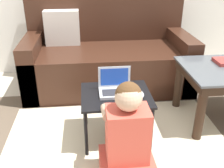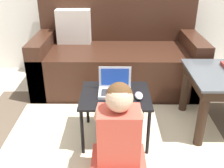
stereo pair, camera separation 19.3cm
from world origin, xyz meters
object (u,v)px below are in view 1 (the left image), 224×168
laptop_desk (116,100)px  laptop (115,89)px  couch (107,57)px  person_seated (127,140)px  computer_mouse (140,94)px

laptop_desk → laptop: bearing=96.8°
couch → person_seated: size_ratio=2.52×
couch → laptop_desk: bearing=-91.1°
couch → computer_mouse: 1.06m
laptop_desk → computer_mouse: computer_mouse is taller
laptop_desk → couch: bearing=88.9°
person_seated → laptop_desk: bearing=92.8°
person_seated → computer_mouse: bearing=68.0°
couch → person_seated: 1.41m
couch → laptop: size_ratio=7.11×
laptop → person_seated: (0.02, -0.44, -0.13)m
couch → person_seated: couch is taller
laptop → computer_mouse: 0.19m
computer_mouse → laptop: bearing=157.2°
laptop → couch: bearing=88.7°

